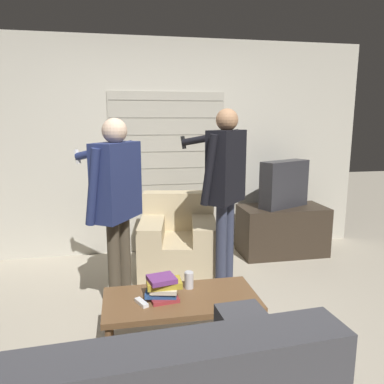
{
  "coord_description": "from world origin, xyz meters",
  "views": [
    {
      "loc": [
        -0.41,
        -2.49,
        1.62
      ],
      "look_at": [
        0.19,
        0.63,
        1.0
      ],
      "focal_mm": 35.0,
      "sensor_mm": 36.0,
      "label": 1
    }
  ],
  "objects_px": {
    "tv": "(284,184)",
    "book_stack": "(163,288)",
    "soda_can": "(189,280)",
    "spare_remote": "(141,303)",
    "armchair_beige": "(178,243)",
    "person_left_standing": "(116,193)",
    "person_right_standing": "(225,178)",
    "coffee_table": "(181,302)"
  },
  "relations": [
    {
      "from": "armchair_beige",
      "to": "spare_remote",
      "type": "bearing_deg",
      "value": 81.22
    },
    {
      "from": "book_stack",
      "to": "person_right_standing",
      "type": "bearing_deg",
      "value": 51.87
    },
    {
      "from": "tv",
      "to": "soda_can",
      "type": "relative_size",
      "value": 5.33
    },
    {
      "from": "armchair_beige",
      "to": "tv",
      "type": "xyz_separation_m",
      "value": [
        1.33,
        0.36,
        0.53
      ]
    },
    {
      "from": "book_stack",
      "to": "soda_can",
      "type": "relative_size",
      "value": 2.04
    },
    {
      "from": "armchair_beige",
      "to": "spare_remote",
      "type": "relative_size",
      "value": 6.84
    },
    {
      "from": "tv",
      "to": "soda_can",
      "type": "distance_m",
      "value": 2.16
    },
    {
      "from": "armchair_beige",
      "to": "book_stack",
      "type": "height_order",
      "value": "armchair_beige"
    },
    {
      "from": "person_right_standing",
      "to": "spare_remote",
      "type": "distance_m",
      "value": 1.4
    },
    {
      "from": "book_stack",
      "to": "soda_can",
      "type": "xyz_separation_m",
      "value": [
        0.21,
        0.14,
        -0.02
      ]
    },
    {
      "from": "soda_can",
      "to": "tv",
      "type": "bearing_deg",
      "value": 47.42
    },
    {
      "from": "tv",
      "to": "person_right_standing",
      "type": "relative_size",
      "value": 0.39
    },
    {
      "from": "person_left_standing",
      "to": "person_right_standing",
      "type": "height_order",
      "value": "person_right_standing"
    },
    {
      "from": "soda_can",
      "to": "spare_remote",
      "type": "xyz_separation_m",
      "value": [
        -0.36,
        -0.18,
        -0.05
      ]
    },
    {
      "from": "person_right_standing",
      "to": "coffee_table",
      "type": "bearing_deg",
      "value": -170.12
    },
    {
      "from": "coffee_table",
      "to": "person_left_standing",
      "type": "distance_m",
      "value": 1.02
    },
    {
      "from": "coffee_table",
      "to": "spare_remote",
      "type": "distance_m",
      "value": 0.29
    },
    {
      "from": "armchair_beige",
      "to": "soda_can",
      "type": "bearing_deg",
      "value": 94.69
    },
    {
      "from": "tv",
      "to": "spare_remote",
      "type": "relative_size",
      "value": 4.98
    },
    {
      "from": "tv",
      "to": "book_stack",
      "type": "height_order",
      "value": "tv"
    },
    {
      "from": "armchair_beige",
      "to": "coffee_table",
      "type": "xyz_separation_m",
      "value": [
        -0.19,
        -1.34,
        0.03
      ]
    },
    {
      "from": "coffee_table",
      "to": "tv",
      "type": "bearing_deg",
      "value": 48.22
    },
    {
      "from": "coffee_table",
      "to": "person_right_standing",
      "type": "height_order",
      "value": "person_right_standing"
    },
    {
      "from": "armchair_beige",
      "to": "book_stack",
      "type": "xyz_separation_m",
      "value": [
        -0.31,
        -1.34,
        0.15
      ]
    },
    {
      "from": "armchair_beige",
      "to": "person_left_standing",
      "type": "relative_size",
      "value": 0.57
    },
    {
      "from": "tv",
      "to": "person_left_standing",
      "type": "distance_m",
      "value": 2.23
    },
    {
      "from": "coffee_table",
      "to": "person_right_standing",
      "type": "distance_m",
      "value": 1.25
    },
    {
      "from": "person_left_standing",
      "to": "spare_remote",
      "type": "relative_size",
      "value": 12.09
    },
    {
      "from": "person_left_standing",
      "to": "spare_remote",
      "type": "distance_m",
      "value": 0.93
    },
    {
      "from": "coffee_table",
      "to": "book_stack",
      "type": "relative_size",
      "value": 4.19
    },
    {
      "from": "person_left_standing",
      "to": "tv",
      "type": "bearing_deg",
      "value": -28.22
    },
    {
      "from": "armchair_beige",
      "to": "soda_can",
      "type": "xyz_separation_m",
      "value": [
        -0.1,
        -1.21,
        0.13
      ]
    },
    {
      "from": "book_stack",
      "to": "spare_remote",
      "type": "height_order",
      "value": "book_stack"
    },
    {
      "from": "person_right_standing",
      "to": "soda_can",
      "type": "distance_m",
      "value": 1.06
    },
    {
      "from": "coffee_table",
      "to": "person_left_standing",
      "type": "bearing_deg",
      "value": 124.62
    },
    {
      "from": "tv",
      "to": "person_right_standing",
      "type": "distance_m",
      "value": 1.31
    },
    {
      "from": "person_left_standing",
      "to": "person_right_standing",
      "type": "distance_m",
      "value": 1.0
    },
    {
      "from": "tv",
      "to": "spare_remote",
      "type": "xyz_separation_m",
      "value": [
        -1.79,
        -1.75,
        -0.46
      ]
    },
    {
      "from": "tv",
      "to": "armchair_beige",
      "type": "bearing_deg",
      "value": -10.57
    },
    {
      "from": "person_left_standing",
      "to": "armchair_beige",
      "type": "bearing_deg",
      "value": -7.69
    },
    {
      "from": "person_right_standing",
      "to": "spare_remote",
      "type": "bearing_deg",
      "value": -179.91
    },
    {
      "from": "soda_can",
      "to": "spare_remote",
      "type": "distance_m",
      "value": 0.41
    }
  ]
}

